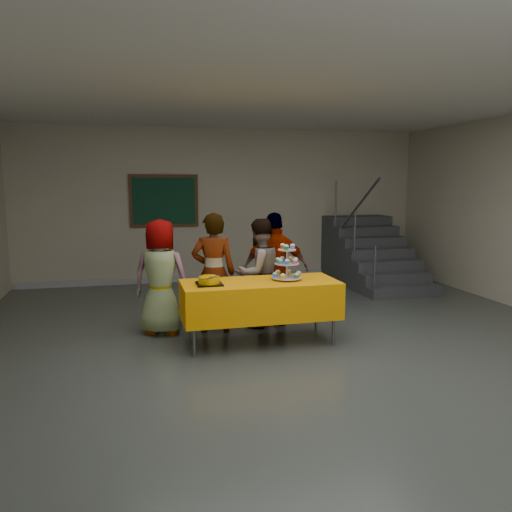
{
  "coord_description": "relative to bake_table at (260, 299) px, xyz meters",
  "views": [
    {
      "loc": [
        -1.81,
        -4.77,
        1.95
      ],
      "look_at": [
        -0.33,
        1.13,
        1.05
      ],
      "focal_mm": 35.0,
      "sensor_mm": 36.0,
      "label": 1
    }
  ],
  "objects": [
    {
      "name": "bake_table",
      "position": [
        0.0,
        0.0,
        0.0
      ],
      "size": [
        1.88,
        0.78,
        0.77
      ],
      "color": "#595960",
      "rests_on": "ground"
    },
    {
      "name": "schoolchild_b",
      "position": [
        -0.46,
        0.63,
        0.23
      ],
      "size": [
        0.64,
        0.49,
        1.57
      ],
      "primitive_type": "imported",
      "rotation": [
        0.0,
        0.0,
        2.93
      ],
      "color": "slate",
      "rests_on": "ground"
    },
    {
      "name": "bear_cake",
      "position": [
        -0.62,
        -0.05,
        0.27
      ],
      "size": [
        0.32,
        0.36,
        0.12
      ],
      "color": "black",
      "rests_on": "bake_table"
    },
    {
      "name": "cupcake_stand",
      "position": [
        0.34,
        0.02,
        0.39
      ],
      "size": [
        0.38,
        0.38,
        0.44
      ],
      "color": "silver",
      "rests_on": "bake_table"
    },
    {
      "name": "room_shell",
      "position": [
        0.33,
        -0.91,
        1.57
      ],
      "size": [
        10.0,
        10.04,
        3.02
      ],
      "color": "#4C514C",
      "rests_on": "ground"
    },
    {
      "name": "noticeboard",
      "position": [
        -0.86,
        4.03,
        1.04
      ],
      "size": [
        1.3,
        0.05,
        1.0
      ],
      "color": "#472B16",
      "rests_on": "ground"
    },
    {
      "name": "schoolchild_d",
      "position": [
        0.4,
        0.73,
        0.22
      ],
      "size": [
        0.95,
        0.49,
        1.55
      ],
      "primitive_type": "imported",
      "rotation": [
        0.0,
        0.0,
        3.01
      ],
      "color": "slate",
      "rests_on": "ground"
    },
    {
      "name": "schoolchild_a",
      "position": [
        -1.14,
        0.7,
        0.19
      ],
      "size": [
        0.85,
        0.71,
        1.49
      ],
      "primitive_type": "imported",
      "rotation": [
        0.0,
        0.0,
        2.77
      ],
      "color": "slate",
      "rests_on": "ground"
    },
    {
      "name": "staircase",
      "position": [
        3.03,
        3.2,
        -0.07
      ],
      "size": [
        1.3,
        2.4,
        2.04
      ],
      "color": "#424447",
      "rests_on": "ground"
    },
    {
      "name": "schoolchild_c",
      "position": [
        0.17,
        0.71,
        0.18
      ],
      "size": [
        0.87,
        0.78,
        1.47
      ],
      "primitive_type": "imported",
      "rotation": [
        0.0,
        0.0,
        3.51
      ],
      "color": "slate",
      "rests_on": "ground"
    }
  ]
}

